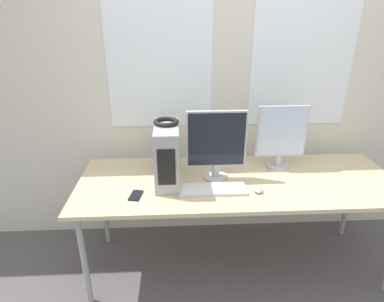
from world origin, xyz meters
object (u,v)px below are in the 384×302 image
pc_tower (167,152)px  keyboard (213,189)px  monitor_main (216,144)px  cell_phone (136,195)px  mouse (258,189)px  headphones (166,122)px  monitor_right_near (281,136)px

pc_tower → keyboard: (0.30, -0.19, -0.19)m
monitor_main → keyboard: (-0.04, -0.18, -0.25)m
keyboard → cell_phone: (-0.50, -0.04, -0.01)m
monitor_main → mouse: bearing=-39.1°
monitor_main → cell_phone: size_ratio=3.65×
headphones → mouse: 0.75m
cell_phone → monitor_right_near: bearing=30.6°
mouse → cell_phone: (-0.80, -0.02, -0.01)m
monitor_main → mouse: (0.26, -0.21, -0.25)m
monitor_right_near → keyboard: monitor_right_near is taller
headphones → monitor_main: 0.38m
headphones → monitor_right_near: monitor_right_near is taller
keyboard → cell_phone: 0.51m
mouse → cell_phone: bearing=-178.7°
pc_tower → headphones: size_ratio=2.83×
monitor_right_near → mouse: size_ratio=4.96×
pc_tower → monitor_main: (0.34, -0.00, 0.06)m
mouse → monitor_right_near: bearing=55.9°
pc_tower → cell_phone: bearing=-131.4°
headphones → monitor_right_near: size_ratio=0.35×
monitor_right_near → cell_phone: bearing=-160.1°
pc_tower → monitor_right_near: 0.85m
monitor_right_near → mouse: (-0.24, -0.36, -0.24)m
keyboard → mouse: bearing=-4.9°
keyboard → monitor_right_near: bearing=31.7°
monitor_main → keyboard: monitor_main is taller
monitor_right_near → cell_phone: 1.14m
headphones → keyboard: headphones is taller
keyboard → headphones: bearing=147.8°
monitor_right_near → cell_phone: size_ratio=3.55×
headphones → pc_tower: bearing=-90.0°
monitor_right_near → cell_phone: monitor_right_near is taller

